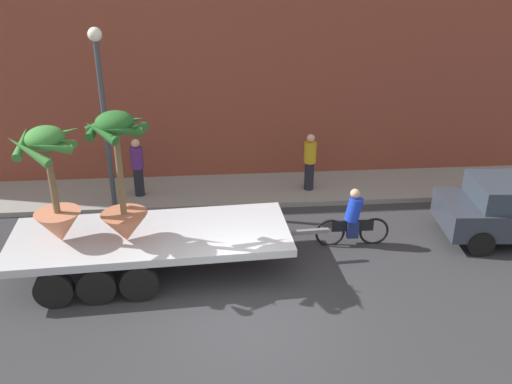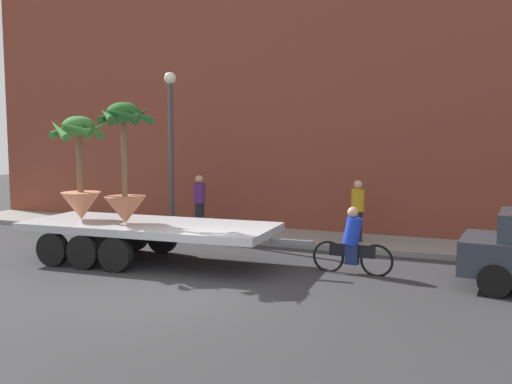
% 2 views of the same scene
% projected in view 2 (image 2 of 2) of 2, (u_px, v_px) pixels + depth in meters
% --- Properties ---
extents(ground_plane, '(60.00, 60.00, 0.00)m').
position_uv_depth(ground_plane, '(181.00, 293.00, 11.03)').
color(ground_plane, '#2D2D30').
extents(sidewalk, '(24.00, 2.20, 0.15)m').
position_uv_depth(sidewalk, '(285.00, 237.00, 16.62)').
color(sidewalk, gray).
rests_on(sidewalk, ground).
extents(building_facade, '(24.00, 1.20, 8.73)m').
position_uv_depth(building_facade, '(304.00, 95.00, 17.75)').
color(building_facade, brown).
rests_on(building_facade, ground).
extents(flatbed_trailer, '(7.24, 2.69, 0.98)m').
position_uv_depth(flatbed_trailer, '(140.00, 231.00, 13.65)').
color(flatbed_trailer, '#B7BABF').
rests_on(flatbed_trailer, ground).
extents(potted_palm_rear, '(1.40, 1.50, 2.59)m').
position_uv_depth(potted_palm_rear, '(80.00, 171.00, 13.99)').
color(potted_palm_rear, '#C17251').
rests_on(potted_palm_rear, flatbed_trailer).
extents(potted_palm_middle, '(1.34, 1.38, 2.90)m').
position_uv_depth(potted_palm_middle, '(125.00, 168.00, 13.35)').
color(potted_palm_middle, '#B26647').
rests_on(potted_palm_middle, flatbed_trailer).
extents(cyclist, '(1.84, 0.35, 1.54)m').
position_uv_depth(cyclist, '(352.00, 244.00, 12.49)').
color(cyclist, black).
rests_on(cyclist, ground).
extents(pedestrian_near_gate, '(0.36, 0.36, 1.71)m').
position_uv_depth(pedestrian_near_gate, '(358.00, 210.00, 15.48)').
color(pedestrian_near_gate, black).
rests_on(pedestrian_near_gate, sidewalk).
extents(pedestrian_far_left, '(0.36, 0.36, 1.71)m').
position_uv_depth(pedestrian_far_left, '(199.00, 202.00, 17.36)').
color(pedestrian_far_left, black).
rests_on(pedestrian_far_left, sidewalk).
extents(street_lamp, '(0.36, 0.36, 4.83)m').
position_uv_depth(street_lamp, '(171.00, 131.00, 16.87)').
color(street_lamp, '#383D42').
rests_on(street_lamp, sidewalk).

